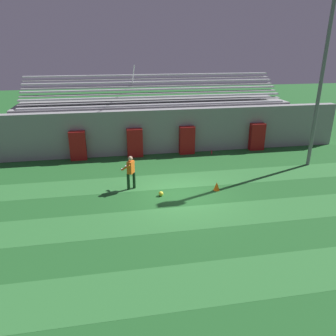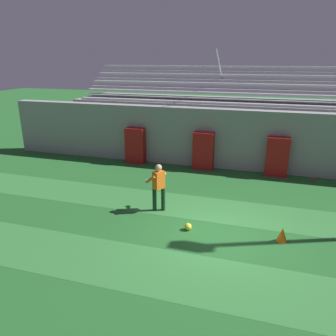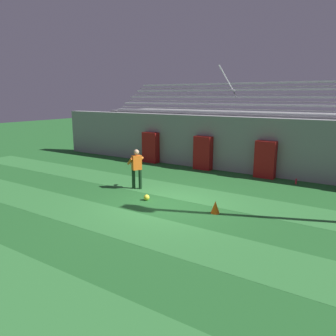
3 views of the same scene
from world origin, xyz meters
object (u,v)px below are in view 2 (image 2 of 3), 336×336
(padding_pillar_gate_right, at_px, (277,157))
(soccer_ball, at_px, (188,227))
(goalkeeper, at_px, (158,184))
(water_bottle, at_px, (313,180))
(traffic_cone, at_px, (282,235))
(padding_pillar_far_left, at_px, (135,146))
(padding_pillar_gate_left, at_px, (203,151))

(padding_pillar_gate_right, bearing_deg, soccer_ball, -113.87)
(padding_pillar_gate_right, bearing_deg, goalkeeper, -128.95)
(padding_pillar_gate_right, distance_m, water_bottle, 1.76)
(padding_pillar_gate_right, relative_size, traffic_cone, 4.19)
(padding_pillar_far_left, relative_size, goalkeeper, 1.05)
(padding_pillar_gate_right, distance_m, goalkeeper, 6.22)
(padding_pillar_far_left, xyz_separation_m, traffic_cone, (6.85, -5.73, -0.67))
(padding_pillar_gate_right, height_order, soccer_ball, padding_pillar_gate_right)
(padding_pillar_gate_left, relative_size, padding_pillar_gate_right, 1.00)
(padding_pillar_far_left, relative_size, traffic_cone, 4.19)
(padding_pillar_gate_right, bearing_deg, padding_pillar_gate_left, 180.00)
(padding_pillar_gate_right, relative_size, water_bottle, 7.33)
(padding_pillar_gate_left, relative_size, soccer_ball, 8.00)
(padding_pillar_gate_right, xyz_separation_m, water_bottle, (1.54, -0.40, -0.76))
(padding_pillar_gate_left, relative_size, water_bottle, 7.33)
(soccer_ball, height_order, water_bottle, water_bottle)
(traffic_cone, height_order, water_bottle, traffic_cone)
(soccer_ball, bearing_deg, padding_pillar_far_left, 124.93)
(padding_pillar_gate_left, xyz_separation_m, soccer_ball, (0.70, -5.89, -0.77))
(padding_pillar_gate_left, bearing_deg, water_bottle, -4.73)
(padding_pillar_far_left, bearing_deg, soccer_ball, -55.07)
(padding_pillar_gate_left, bearing_deg, traffic_cone, -59.10)
(padding_pillar_gate_left, bearing_deg, goalkeeper, -97.14)
(water_bottle, bearing_deg, traffic_cone, -104.80)
(padding_pillar_gate_left, height_order, padding_pillar_gate_right, same)
(padding_pillar_gate_left, distance_m, soccer_ball, 5.98)
(padding_pillar_far_left, height_order, traffic_cone, padding_pillar_far_left)
(padding_pillar_far_left, bearing_deg, padding_pillar_gate_left, 0.00)
(padding_pillar_gate_right, relative_size, padding_pillar_far_left, 1.00)
(padding_pillar_gate_left, relative_size, traffic_cone, 4.19)
(goalkeeper, distance_m, soccer_ball, 1.88)
(padding_pillar_far_left, bearing_deg, padding_pillar_gate_right, 0.00)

